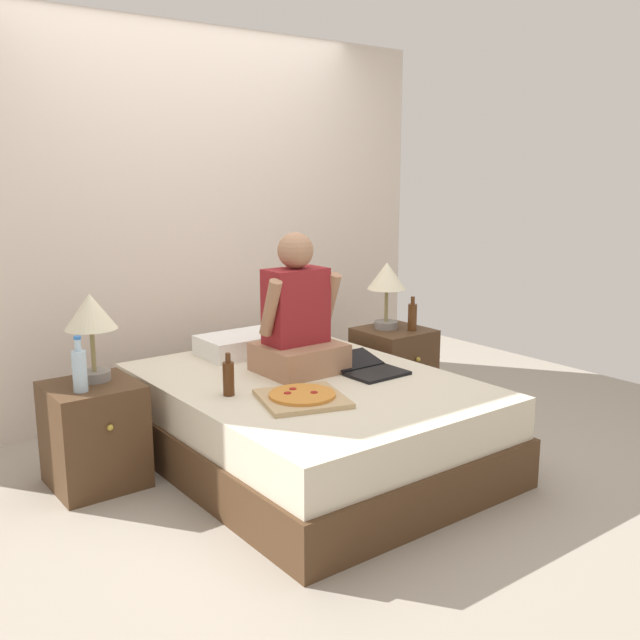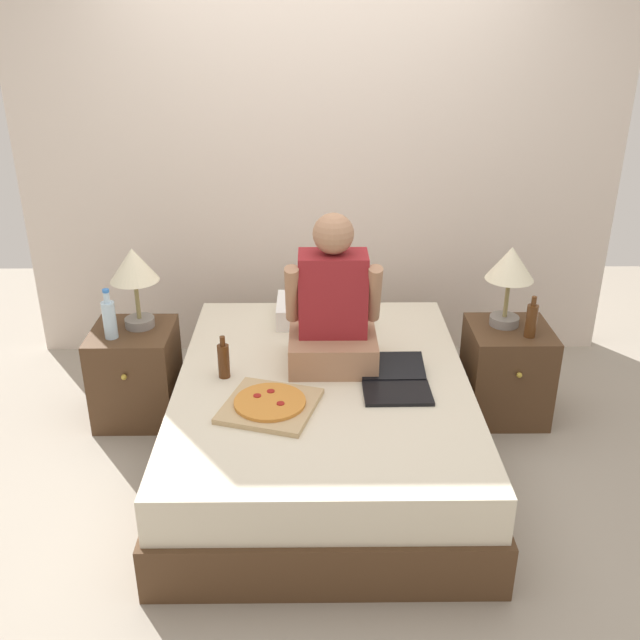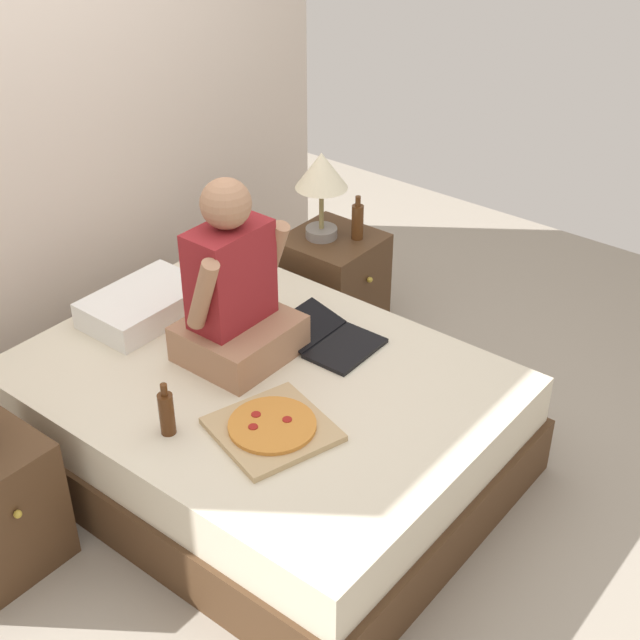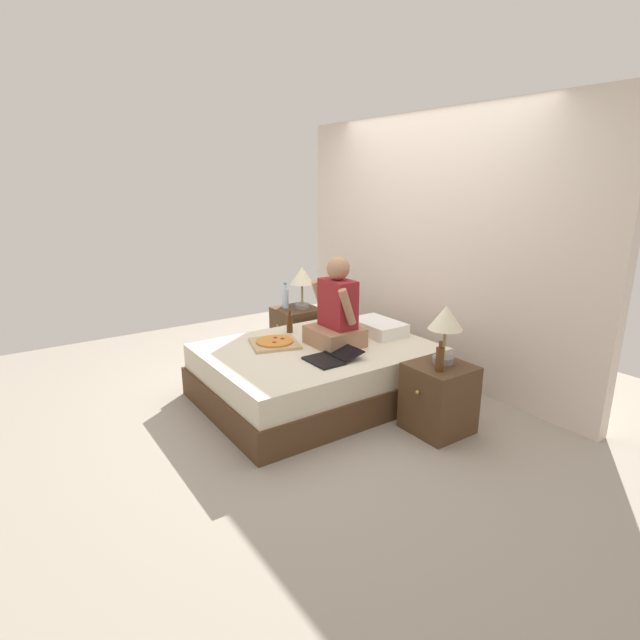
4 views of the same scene
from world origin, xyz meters
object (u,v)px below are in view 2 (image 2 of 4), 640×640
at_px(nightstand_right, 506,372).
at_px(laptop, 396,384).
at_px(water_bottle, 109,318).
at_px(pizza_box, 270,405).
at_px(beer_bottle_on_bed, 224,360).
at_px(person_seated, 333,310).
at_px(lamp_on_right_nightstand, 510,269).
at_px(bed, 323,420).
at_px(lamp_on_left_nightstand, 134,271).
at_px(nightstand_left, 136,373).
at_px(beer_bottle, 531,320).

bearing_deg(nightstand_right, laptop, -142.20).
bearing_deg(water_bottle, pizza_box, -35.63).
bearing_deg(beer_bottle_on_bed, laptop, -8.01).
bearing_deg(pizza_box, beer_bottle_on_bed, 128.84).
bearing_deg(person_seated, laptop, -42.64).
bearing_deg(lamp_on_right_nightstand, water_bottle, -176.23).
xyz_separation_m(bed, lamp_on_left_nightstand, (-1.00, 0.49, 0.63)).
height_order(nightstand_left, beer_bottle_on_bed, beer_bottle_on_bed).
distance_m(lamp_on_left_nightstand, laptop, 1.51).
relative_size(lamp_on_left_nightstand, pizza_box, 0.90).
height_order(nightstand_left, person_seated, person_seated).
height_order(nightstand_left, lamp_on_left_nightstand, lamp_on_left_nightstand).
distance_m(water_bottle, nightstand_right, 2.19).
bearing_deg(bed, nightstand_right, 22.76).
distance_m(water_bottle, beer_bottle_on_bed, 0.72).
xyz_separation_m(nightstand_left, person_seated, (1.09, -0.26, 0.50)).
xyz_separation_m(lamp_on_left_nightstand, beer_bottle_on_bed, (0.51, -0.47, -0.29)).
bearing_deg(nightstand_right, beer_bottle_on_bed, -164.68).
bearing_deg(nightstand_left, beer_bottle, -2.67).
height_order(lamp_on_left_nightstand, person_seated, person_seated).
relative_size(nightstand_right, beer_bottle_on_bed, 2.44).
relative_size(lamp_on_right_nightstand, pizza_box, 0.90).
relative_size(beer_bottle, person_seated, 0.29).
bearing_deg(nightstand_right, nightstand_left, 180.00).
xyz_separation_m(water_bottle, beer_bottle, (2.22, -0.01, -0.02)).
bearing_deg(pizza_box, person_seated, 56.82).
distance_m(lamp_on_left_nightstand, nightstand_right, 2.12).
distance_m(nightstand_left, nightstand_right, 2.07).
height_order(bed, lamp_on_left_nightstand, lamp_on_left_nightstand).
bearing_deg(beer_bottle, person_seated, -171.29).
xyz_separation_m(nightstand_right, beer_bottle, (0.07, -0.10, 0.36)).
distance_m(lamp_on_left_nightstand, water_bottle, 0.28).
height_order(person_seated, beer_bottle_on_bed, person_seated).
distance_m(bed, pizza_box, 0.45).
distance_m(pizza_box, beer_bottle_on_bed, 0.39).
bearing_deg(water_bottle, beer_bottle, -0.26).
distance_m(nightstand_right, beer_bottle_on_bed, 1.61).
bearing_deg(pizza_box, laptop, 16.99).
height_order(beer_bottle, pizza_box, beer_bottle).
bearing_deg(laptop, lamp_on_left_nightstand, 156.53).
height_order(lamp_on_left_nightstand, laptop, lamp_on_left_nightstand).
distance_m(person_seated, pizza_box, 0.61).
bearing_deg(water_bottle, lamp_on_left_nightstand, 49.40).
bearing_deg(beer_bottle_on_bed, beer_bottle, 11.26).
bearing_deg(water_bottle, bed, -17.18).
xyz_separation_m(nightstand_left, pizza_box, (0.79, -0.72, 0.23)).
relative_size(laptop, beer_bottle_on_bed, 1.90).
bearing_deg(pizza_box, bed, 48.90).
xyz_separation_m(person_seated, laptop, (0.30, -0.27, -0.27)).
relative_size(lamp_on_left_nightstand, beer_bottle, 1.96).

